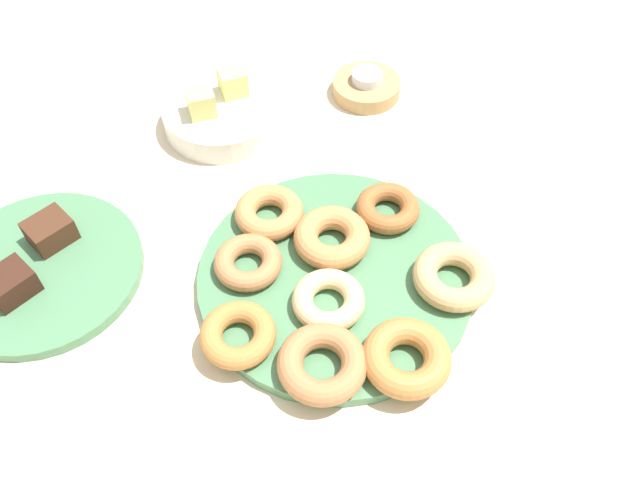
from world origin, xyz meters
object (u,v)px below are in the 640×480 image
at_px(tealight, 367,77).
at_px(donut_8, 332,238).
at_px(donut_1, 328,300).
at_px(donut_3, 322,364).
at_px(donut_7, 454,276).
at_px(donut_plate, 335,276).
at_px(fruit_bowl, 223,115).
at_px(donut_5, 388,208).
at_px(cake_plate, 42,270).
at_px(donut_0, 269,212).
at_px(donut_2, 406,358).
at_px(donut_6, 238,335).
at_px(melon_chunk_right, 233,82).
at_px(brownie_near, 10,284).
at_px(brownie_far, 50,231).
at_px(donut_4, 248,262).
at_px(melon_chunk_left, 201,103).
at_px(candle_holder, 366,87).

bearing_deg(tealight, donut_8, -136.61).
height_order(donut_1, tealight, donut_1).
distance_m(donut_3, donut_7, 0.18).
relative_size(donut_plate, fruit_bowl, 1.92).
xyz_separation_m(donut_3, donut_5, (0.19, 0.12, -0.00)).
relative_size(cake_plate, tealight, 5.20).
relative_size(donut_0, donut_2, 0.91).
xyz_separation_m(donut_2, donut_6, (-0.13, 0.13, -0.00)).
relative_size(cake_plate, melon_chunk_right, 6.57).
bearing_deg(brownie_near, brownie_far, 36.03).
relative_size(donut_1, donut_7, 0.87).
bearing_deg(melon_chunk_right, donut_8, -98.73).
bearing_deg(donut_6, donut_5, 10.12).
bearing_deg(fruit_bowl, cake_plate, -161.83).
relative_size(donut_7, fruit_bowl, 0.56).
distance_m(donut_0, donut_2, 0.25).
bearing_deg(donut_8, donut_4, 163.24).
xyz_separation_m(donut_plate, brownie_far, (-0.24, 0.24, 0.02)).
height_order(donut_plate, fruit_bowl, fruit_bowl).
bearing_deg(donut_4, donut_plate, -39.55).
xyz_separation_m(donut_4, brownie_far, (-0.17, 0.18, 0.00)).
xyz_separation_m(donut_1, fruit_bowl, (0.07, 0.35, -0.01)).
height_order(donut_plate, donut_6, donut_6).
distance_m(donut_3, tealight, 0.47).
bearing_deg(brownie_far, donut_2, -58.66).
xyz_separation_m(donut_5, brownie_near, (-0.42, 0.16, 0.00)).
height_order(donut_7, melon_chunk_right, melon_chunk_right).
xyz_separation_m(donut_8, melon_chunk_left, (-0.01, 0.28, 0.02)).
bearing_deg(tealight, candle_holder, 0.00).
xyz_separation_m(donut_8, fruit_bowl, (0.02, 0.28, -0.01)).
bearing_deg(candle_holder, tealight, 180.00).
xyz_separation_m(fruit_bowl, melon_chunk_right, (0.03, 0.01, 0.04)).
distance_m(donut_plate, melon_chunk_left, 0.32).
bearing_deg(cake_plate, donut_3, -58.38).
relative_size(donut_6, cake_plate, 0.35).
distance_m(donut_7, fruit_bowl, 0.41).
xyz_separation_m(donut_4, melon_chunk_left, (0.09, 0.25, 0.03)).
relative_size(candle_holder, tealight, 2.22).
height_order(donut_6, brownie_near, brownie_near).
bearing_deg(donut_8, fruit_bowl, 86.80).
height_order(fruit_bowl, melon_chunk_right, melon_chunk_right).
relative_size(donut_4, melon_chunk_left, 2.20).
bearing_deg(cake_plate, donut_4, -37.10).
xyz_separation_m(donut_4, tealight, (0.32, 0.18, 0.00)).
xyz_separation_m(donut_4, candle_holder, (0.32, 0.18, -0.02)).
relative_size(donut_5, donut_7, 0.85).
relative_size(donut_0, fruit_bowl, 0.51).
xyz_separation_m(donut_1, donut_8, (0.05, 0.07, 0.00)).
height_order(fruit_bowl, melon_chunk_left, melon_chunk_left).
bearing_deg(donut_plate, donut_1, -136.60).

